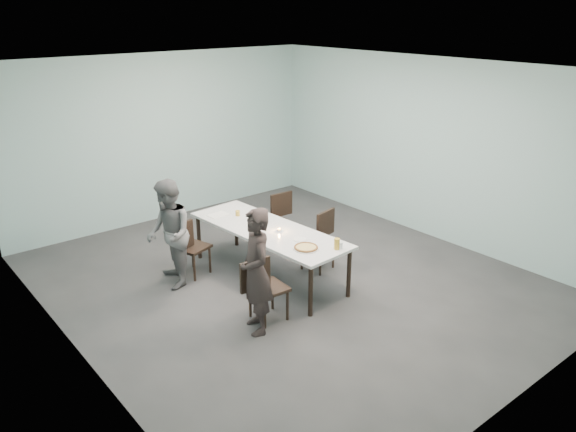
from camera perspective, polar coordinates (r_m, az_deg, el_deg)
ground at (r=8.21m, az=-0.06°, el=-6.52°), size 7.00×7.00×0.00m
room_shell at (r=7.51m, az=-0.06°, el=7.37°), size 6.02×7.02×3.01m
table at (r=8.05m, az=-2.02°, el=-1.67°), size 1.08×2.66×0.75m
chair_near_left at (r=7.00m, az=-2.56°, el=-6.98°), size 0.63×0.45×0.87m
chair_far_left at (r=8.25m, az=-10.07°, el=-2.87°), size 0.65×0.53×0.87m
chair_near_right at (r=8.43m, az=3.38°, el=-2.05°), size 0.64×0.50×0.87m
chair_far_right at (r=9.25m, az=-1.22°, el=0.07°), size 0.62×0.44×0.87m
diner_near at (r=6.69m, az=-3.26°, el=-5.66°), size 0.55×0.67×1.57m
diner_far at (r=7.94m, az=-12.00°, el=-1.83°), size 0.79×0.89×1.55m
pizza at (r=7.37m, az=1.84°, el=-3.22°), size 0.34×0.34×0.04m
side_plate at (r=7.65m, az=1.22°, el=-2.38°), size 0.18×0.18×0.01m
beer_glass at (r=7.36m, az=4.98°, el=-2.84°), size 0.08×0.08×0.15m
water_tumbler at (r=7.39m, az=5.27°, el=-2.98°), size 0.08×0.08×0.09m
tealight at (r=7.91m, az=-0.91°, el=-1.46°), size 0.06×0.06×0.05m
amber_tumbler at (r=8.54m, az=-5.14°, el=0.29°), size 0.07×0.07×0.08m
menu at (r=8.61m, az=-7.09°, el=0.12°), size 0.31×0.24×0.01m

